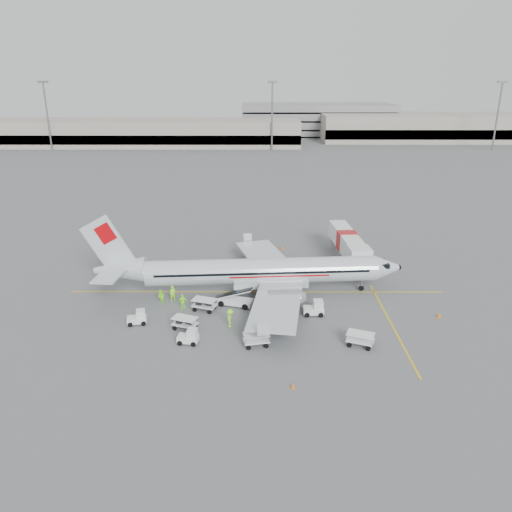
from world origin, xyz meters
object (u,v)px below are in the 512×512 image
at_px(belt_loader, 235,294).
at_px(jet_bridge, 346,247).
at_px(tug_mid, 188,336).
at_px(aircraft, 262,255).
at_px(tug_aft, 137,317).
at_px(tug_fore, 314,308).

bearing_deg(belt_loader, jet_bridge, 59.86).
relative_size(jet_bridge, belt_loader, 3.17).
height_order(belt_loader, tug_mid, belt_loader).
relative_size(aircraft, tug_aft, 17.98).
relative_size(aircraft, jet_bridge, 2.17).
relative_size(jet_bridge, tug_fore, 7.52).
distance_m(tug_fore, tug_aft, 18.53).
bearing_deg(aircraft, tug_aft, -153.61).
bearing_deg(tug_fore, tug_mid, -154.73).
bearing_deg(aircraft, belt_loader, -137.34).
distance_m(jet_bridge, belt_loader, 20.04).
bearing_deg(tug_aft, aircraft, 19.39).
xyz_separation_m(jet_bridge, tug_fore, (-6.09, -16.12, -1.30)).
bearing_deg(belt_loader, tug_mid, -100.02).
distance_m(aircraft, tug_aft, 15.58).
distance_m(tug_fore, tug_mid, 13.98).
relative_size(aircraft, tug_fore, 16.28).
height_order(aircraft, tug_mid, aircraft).
xyz_separation_m(aircraft, jet_bridge, (11.55, 10.59, -2.71)).
xyz_separation_m(aircraft, tug_aft, (-12.95, -7.64, -4.09)).
distance_m(aircraft, tug_mid, 14.20).
relative_size(aircraft, belt_loader, 6.85).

